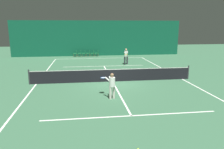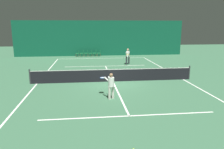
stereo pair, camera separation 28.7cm
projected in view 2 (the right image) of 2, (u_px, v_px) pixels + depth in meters
name	position (u px, v px, depth m)	size (l,w,h in m)	color
ground_plane	(113.00, 82.00, 16.29)	(60.00, 60.00, 0.00)	#386647
backdrop_curtain	(100.00, 38.00, 29.80)	(23.00, 0.12, 4.76)	#0F5138
court_line_baseline_far	(102.00, 58.00, 27.82)	(11.00, 0.10, 0.00)	white
court_line_service_far	(105.00, 66.00, 22.49)	(8.25, 0.10, 0.00)	white
court_line_service_near	(129.00, 116.00, 10.08)	(8.25, 0.10, 0.00)	white
court_line_sideline_left	(37.00, 84.00, 15.67)	(0.10, 23.80, 0.00)	white
court_line_sideline_right	(183.00, 79.00, 16.90)	(0.10, 23.80, 0.00)	white
court_line_centre	(113.00, 81.00, 16.29)	(0.10, 12.80, 0.00)	white
tennis_net	(113.00, 75.00, 16.18)	(12.00, 0.10, 1.07)	black
player_near	(111.00, 84.00, 12.29)	(0.87, 1.29, 1.49)	beige
player_far	(128.00, 55.00, 23.40)	(0.63, 1.40, 1.68)	#2D2D38
courtside_chair_0	(78.00, 53.00, 29.34)	(0.44, 0.44, 0.84)	brown
courtside_chair_1	(82.00, 53.00, 29.40)	(0.44, 0.44, 0.84)	brown
courtside_chair_2	(87.00, 53.00, 29.47)	(0.44, 0.44, 0.84)	brown
courtside_chair_3	(91.00, 53.00, 29.53)	(0.44, 0.44, 0.84)	brown
courtside_chair_4	(95.00, 53.00, 29.60)	(0.44, 0.44, 0.84)	brown
courtside_chair_5	(99.00, 53.00, 29.66)	(0.44, 0.44, 0.84)	brown
tennis_ball	(134.00, 149.00, 7.30)	(0.07, 0.07, 0.07)	#D1DB33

